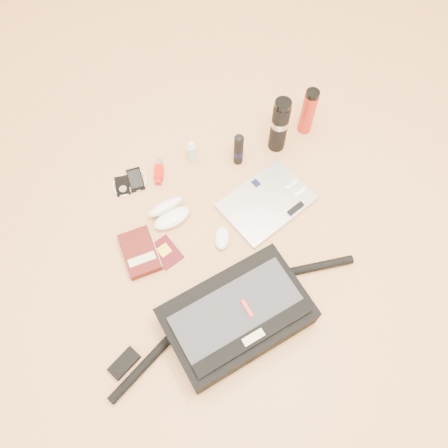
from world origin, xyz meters
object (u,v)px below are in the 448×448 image
Objects in this scene: book at (140,252)px; thermos_black at (279,125)px; thermos_red at (308,112)px; messenger_bag at (236,317)px; laptop at (267,202)px.

thermos_black reaches higher than book.
book is at bearing -152.26° from thermos_black.
messenger_bag is at bearing -125.30° from thermos_red.
thermos_black is at bearing 46.22° from messenger_bag.
thermos_red is at bearing 39.69° from messenger_bag.
laptop is 0.31m from thermos_black.
thermos_black reaches higher than thermos_red.
book is (-0.52, -0.08, 0.00)m from laptop.
thermos_black is at bearing -159.95° from thermos_red.
laptop is 0.42m from thermos_red.
thermos_black reaches higher than laptop.
messenger_bag is 2.32× the size of laptop.
messenger_bag is 0.49m from laptop.
laptop is at bearing 44.31° from messenger_bag.
thermos_black is (0.12, 0.26, 0.12)m from laptop.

